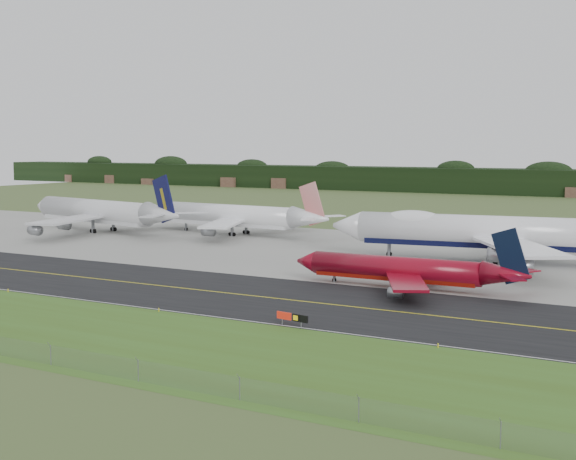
{
  "coord_description": "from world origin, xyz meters",
  "views": [
    {
      "loc": [
        69.23,
        -108.09,
        23.41
      ],
      "look_at": [
        -4.63,
        22.0,
        7.46
      ],
      "focal_mm": 50.0,
      "sensor_mm": 36.0,
      "label": 1
    }
  ],
  "objects_px": {
    "jet_red_737": "(408,270)",
    "jet_navy_gold": "(103,212)",
    "jet_ba_747": "(495,233)",
    "jet_star_tail": "(238,216)",
    "taxiway_sign": "(292,317)"
  },
  "relations": [
    {
      "from": "taxiway_sign",
      "to": "jet_navy_gold",
      "type": "bearing_deg",
      "value": 143.69
    },
    {
      "from": "jet_red_737",
      "to": "jet_star_tail",
      "type": "height_order",
      "value": "jet_star_tail"
    },
    {
      "from": "jet_ba_747",
      "to": "jet_star_tail",
      "type": "distance_m",
      "value": 72.79
    },
    {
      "from": "taxiway_sign",
      "to": "jet_red_737",
      "type": "bearing_deg",
      "value": 84.86
    },
    {
      "from": "jet_red_737",
      "to": "jet_navy_gold",
      "type": "xyz_separation_m",
      "value": [
        -102.47,
        39.8,
        2.28
      ]
    },
    {
      "from": "jet_navy_gold",
      "to": "taxiway_sign",
      "type": "bearing_deg",
      "value": -36.31
    },
    {
      "from": "jet_ba_747",
      "to": "jet_navy_gold",
      "type": "xyz_separation_m",
      "value": [
        -106.89,
        3.65,
        -0.69
      ]
    },
    {
      "from": "jet_red_737",
      "to": "taxiway_sign",
      "type": "relative_size",
      "value": 8.03
    },
    {
      "from": "jet_ba_747",
      "to": "jet_star_tail",
      "type": "xyz_separation_m",
      "value": [
        -71.1,
        15.56,
        -1.14
      ]
    },
    {
      "from": "jet_red_737",
      "to": "jet_star_tail",
      "type": "xyz_separation_m",
      "value": [
        -66.69,
        51.72,
        1.84
      ]
    },
    {
      "from": "jet_red_737",
      "to": "jet_star_tail",
      "type": "distance_m",
      "value": 84.41
    },
    {
      "from": "taxiway_sign",
      "to": "jet_ba_747",
      "type": "bearing_deg",
      "value": 83.91
    },
    {
      "from": "jet_red_737",
      "to": "jet_navy_gold",
      "type": "distance_m",
      "value": 109.95
    },
    {
      "from": "jet_ba_747",
      "to": "jet_navy_gold",
      "type": "bearing_deg",
      "value": 178.04
    },
    {
      "from": "jet_ba_747",
      "to": "taxiway_sign",
      "type": "distance_m",
      "value": 70.01
    }
  ]
}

